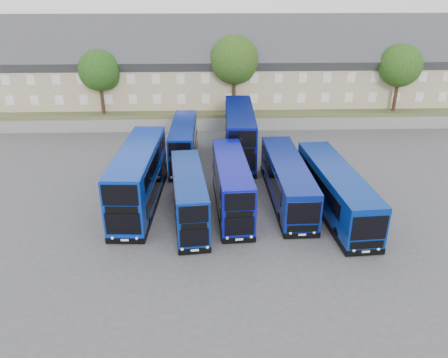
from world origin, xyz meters
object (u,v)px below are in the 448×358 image
dd_front_mid (189,198)px  tree_west (101,72)px  coach_east_a (287,181)px  tree_mid (235,62)px  dd_front_left (139,179)px  tree_east (401,67)px  tree_far (424,55)px

dd_front_mid → tree_west: tree_west is taller
dd_front_mid → tree_west: 26.13m
coach_east_a → tree_west: tree_west is taller
coach_east_a → tree_mid: 21.65m
dd_front_left → coach_east_a: dd_front_left is taller
tree_east → tree_mid: bearing=178.6°
dd_front_mid → coach_east_a: dd_front_mid is taller
tree_west → dd_front_left: bearing=-71.0°
tree_mid → tree_far: tree_mid is taller
dd_front_left → tree_west: bearing=111.8°
dd_front_mid → tree_west: size_ratio=1.31×
dd_front_left → tree_far: (34.97, 27.47, 5.36)m
dd_front_mid → tree_far: tree_far is taller
tree_west → tree_far: tree_far is taller
dd_front_left → tree_east: 35.83m
tree_west → tree_east: (36.00, 0.00, 0.34)m
coach_east_a → tree_east: 26.73m
dd_front_left → tree_west: size_ratio=1.60×
tree_far → tree_west: bearing=-170.5°
dd_front_mid → tree_mid: 24.83m
coach_east_a → tree_west: bearing=132.7°
tree_mid → tree_far: bearing=14.0°
dd_front_mid → tree_mid: (4.85, 23.56, 6.15)m
tree_far → tree_east: bearing=-130.6°
dd_front_mid → tree_far: size_ratio=1.15×
tree_mid → tree_far: (26.00, 6.50, -0.34)m
coach_east_a → tree_east: size_ratio=1.55×
coach_east_a → tree_far: tree_far is taller
dd_front_left → tree_east: (28.97, 20.47, 5.02)m
dd_front_left → tree_mid: tree_mid is taller
dd_front_mid → coach_east_a: size_ratio=0.79×
dd_front_mid → dd_front_left: bearing=141.8°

